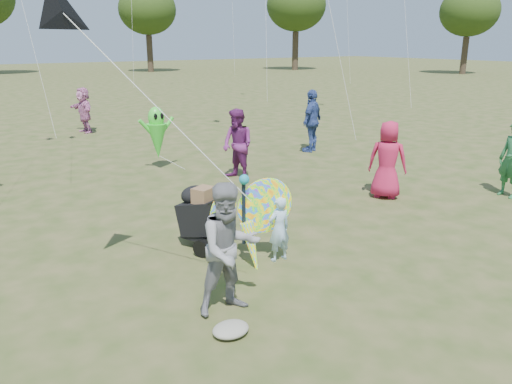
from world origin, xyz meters
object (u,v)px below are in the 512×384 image
(crowd_f, at_px, (512,160))
(butterfly_kite, at_px, (247,222))
(jogging_stroller, at_px, (202,213))
(child_girl, at_px, (279,229))
(crowd_a, at_px, (388,160))
(crowd_c, at_px, (312,121))
(crowd_e, at_px, (238,145))
(alien_kite, at_px, (157,135))
(crowd_j, at_px, (84,110))
(adult_man, at_px, (230,249))

(crowd_f, distance_m, butterfly_kite, 6.97)
(butterfly_kite, bearing_deg, jogging_stroller, 101.38)
(child_girl, bearing_deg, crowd_f, -178.75)
(crowd_a, height_order, crowd_c, crowd_c)
(crowd_f, bearing_deg, butterfly_kite, -85.69)
(crowd_e, bearing_deg, alien_kite, -158.44)
(crowd_c, bearing_deg, butterfly_kite, 17.25)
(butterfly_kite, height_order, alien_kite, alien_kite)
(crowd_f, bearing_deg, crowd_j, -151.52)
(crowd_e, xyz_separation_m, butterfly_kite, (-2.60, -4.45, -0.16))
(crowd_f, relative_size, crowd_j, 1.00)
(crowd_a, xyz_separation_m, crowd_e, (-1.99, 3.16, 0.03))
(crowd_c, height_order, crowd_j, crowd_c)
(crowd_e, xyz_separation_m, alien_kite, (-1.27, 2.10, 0.06))
(crowd_f, distance_m, crowd_j, 14.95)
(child_girl, xyz_separation_m, crowd_j, (0.77, 13.70, 0.33))
(crowd_j, bearing_deg, butterfly_kite, -12.22)
(crowd_a, height_order, crowd_f, crowd_a)
(crowd_c, bearing_deg, crowd_j, -82.51)
(jogging_stroller, bearing_deg, butterfly_kite, -103.51)
(adult_man, relative_size, crowd_j, 1.01)
(crowd_f, bearing_deg, crowd_a, -116.37)
(child_girl, relative_size, crowd_c, 0.55)
(child_girl, height_order, butterfly_kite, butterfly_kite)
(alien_kite, bearing_deg, jogging_stroller, -105.81)
(jogging_stroller, bearing_deg, crowd_c, 12.00)
(child_girl, distance_m, crowd_a, 4.29)
(crowd_f, bearing_deg, child_girl, -84.93)
(child_girl, height_order, crowd_c, crowd_c)
(crowd_f, xyz_separation_m, butterfly_kite, (-6.97, 0.24, -0.12))
(crowd_c, height_order, alien_kite, crowd_c)
(crowd_j, bearing_deg, crowd_a, 8.18)
(alien_kite, bearing_deg, crowd_f, -50.28)
(jogging_stroller, height_order, alien_kite, alien_kite)
(crowd_c, relative_size, jogging_stroller, 1.72)
(crowd_e, xyz_separation_m, crowd_j, (-1.29, 9.15, -0.04))
(adult_man, bearing_deg, alien_kite, 78.76)
(adult_man, xyz_separation_m, crowd_c, (7.28, 7.04, 0.11))
(crowd_a, distance_m, crowd_c, 5.06)
(crowd_j, relative_size, butterfly_kite, 1.00)
(crowd_a, xyz_separation_m, crowd_f, (2.38, -1.52, -0.01))
(adult_man, bearing_deg, crowd_c, 49.34)
(crowd_e, distance_m, crowd_j, 9.24)
(crowd_e, relative_size, crowd_f, 1.05)
(child_girl, height_order, crowd_f, crowd_f)
(crowd_c, relative_size, alien_kite, 1.13)
(crowd_f, distance_m, alien_kite, 8.83)
(crowd_c, distance_m, crowd_e, 4.08)
(adult_man, bearing_deg, crowd_a, 28.00)
(crowd_a, height_order, alien_kite, crowd_a)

